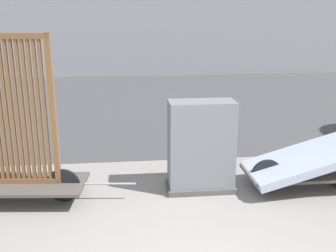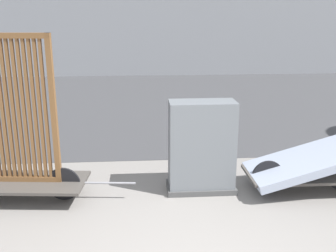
{
  "view_description": "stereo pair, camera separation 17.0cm",
  "coord_description": "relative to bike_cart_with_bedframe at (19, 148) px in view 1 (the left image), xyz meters",
  "views": [
    {
      "loc": [
        -0.55,
        -2.79,
        2.5
      ],
      "look_at": [
        0.0,
        2.34,
        1.02
      ],
      "focal_mm": 42.0,
      "sensor_mm": 36.0,
      "label": 1
    },
    {
      "loc": [
        -0.38,
        -2.81,
        2.5
      ],
      "look_at": [
        0.0,
        2.34,
        1.02
      ],
      "focal_mm": 42.0,
      "sensor_mm": 36.0,
      "label": 2
    }
  ],
  "objects": [
    {
      "name": "utility_cabinet",
      "position": [
        2.49,
        0.13,
        -0.15
      ],
      "size": [
        0.99,
        0.49,
        1.33
      ],
      "color": "#4C4C4C",
      "rests_on": "ground_plane"
    },
    {
      "name": "bike_cart_with_bedframe",
      "position": [
        0.0,
        0.0,
        0.0
      ],
      "size": [
        2.43,
        0.93,
        2.27
      ],
      "rotation": [
        0.0,
        0.0,
        -0.1
      ],
      "color": "#4C4742",
      "rests_on": "ground_plane"
    },
    {
      "name": "road_strip",
      "position": [
        2.0,
        6.32,
        -0.77
      ],
      "size": [
        56.0,
        9.9,
        0.01
      ],
      "color": "#424244",
      "rests_on": "ground_plane"
    },
    {
      "name": "bike_cart_with_mattress",
      "position": [
        4.0,
        0.0,
        -0.38
      ],
      "size": [
        2.4,
        0.93,
        0.74
      ],
      "rotation": [
        0.0,
        0.0,
        0.0
      ],
      "color": "#4C4742",
      "rests_on": "ground_plane"
    }
  ]
}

